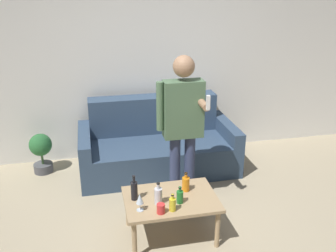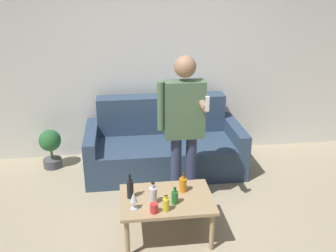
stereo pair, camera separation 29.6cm
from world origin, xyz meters
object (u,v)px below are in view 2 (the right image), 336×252
couch (164,145)px  bottle_orange (183,184)px  person_standing_front (184,121)px  coffee_table (167,202)px

couch → bottle_orange: (0.03, -1.32, 0.18)m
couch → person_standing_front: 1.09m
couch → coffee_table: 1.42m
couch → bottle_orange: couch is taller
bottle_orange → person_standing_front: size_ratio=0.12×
coffee_table → bottle_orange: (0.17, 0.10, 0.12)m
coffee_table → person_standing_front: bearing=65.9°
person_standing_front → couch: bearing=96.9°
couch → coffee_table: size_ratio=2.27×
coffee_table → person_standing_front: person_standing_front is taller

